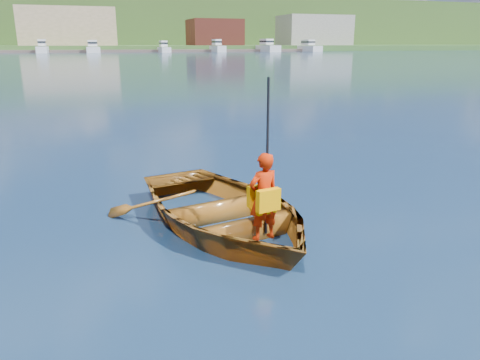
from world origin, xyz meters
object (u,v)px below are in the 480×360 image
(rowboat, at_px, (223,210))
(dock, at_px, (76,51))
(marina_yachts, at_px, (100,48))
(child_paddler, at_px, (264,197))

(rowboat, bearing_deg, dock, 91.37)
(rowboat, relative_size, dock, 0.03)
(dock, bearing_deg, rowboat, -88.63)
(dock, bearing_deg, marina_yachts, -33.32)
(child_paddler, bearing_deg, marina_yachts, 88.72)
(rowboat, relative_size, marina_yachts, 0.03)
(rowboat, xyz_separation_m, dock, (-3.56, 148.42, 0.13))
(dock, relative_size, marina_yachts, 1.13)
(child_paddler, xyz_separation_m, marina_yachts, (3.22, 144.59, 0.70))
(marina_yachts, bearing_deg, rowboat, -91.42)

